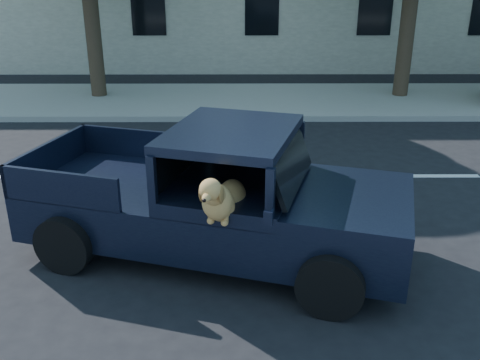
# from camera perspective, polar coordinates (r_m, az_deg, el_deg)

# --- Properties ---
(ground) EXTENTS (120.00, 120.00, 0.00)m
(ground) POSITION_cam_1_polar(r_m,az_deg,el_deg) (7.27, -1.27, -9.70)
(ground) COLOR black
(ground) RESTS_ON ground
(far_sidewalk) EXTENTS (60.00, 4.00, 0.15)m
(far_sidewalk) POSITION_cam_1_polar(r_m,az_deg,el_deg) (15.82, -0.75, 8.48)
(far_sidewalk) COLOR gray
(far_sidewalk) RESTS_ON ground
(lane_stripes) EXTENTS (21.60, 0.14, 0.01)m
(lane_stripes) POSITION_cam_1_polar(r_m,az_deg,el_deg) (10.48, 10.03, 0.40)
(lane_stripes) COLOR silver
(lane_stripes) RESTS_ON ground
(pickup_truck) EXTENTS (5.53, 3.41, 1.85)m
(pickup_truck) POSITION_cam_1_polar(r_m,az_deg,el_deg) (7.43, -3.39, -3.47)
(pickup_truck) COLOR black
(pickup_truck) RESTS_ON ground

